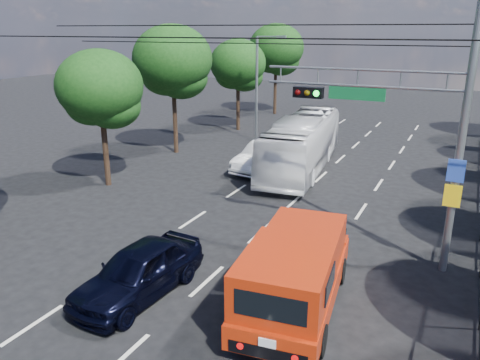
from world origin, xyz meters
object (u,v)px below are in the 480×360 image
Objects in this scene: signal_mast at (422,106)px; red_pickup at (296,271)px; white_bus at (302,143)px; navy_hatchback at (139,271)px; white_van at (264,156)px.

red_pickup is (-2.33, -4.23, -4.05)m from signal_mast.
signal_mast is 11.78m from white_bus.
signal_mast reaches higher than navy_hatchback.
signal_mast is 2.10× the size of navy_hatchback.
red_pickup is 13.59m from white_van.
signal_mast reaches higher than red_pickup.
white_bus is (-6.71, 8.92, -3.77)m from signal_mast.
signal_mast reaches higher than white_bus.
signal_mast is at bearing -37.19° from white_van.
navy_hatchback is at bearing -163.48° from red_pickup.
red_pickup is at bearing 20.40° from navy_hatchback.
white_bus is at bearing 108.40° from red_pickup.
navy_hatchback is at bearing -76.62° from white_van.
navy_hatchback is (-6.67, -5.52, -4.47)m from signal_mast.
white_van is (-8.50, 7.86, -4.45)m from signal_mast.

